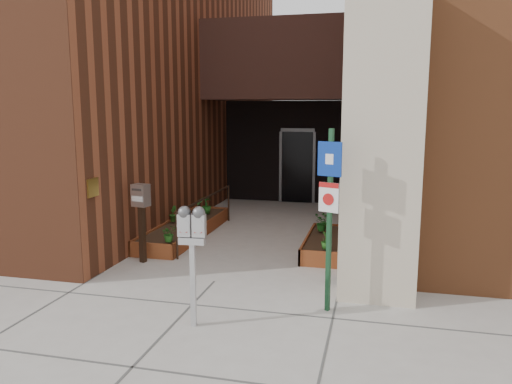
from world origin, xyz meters
The scene contains 15 objects.
ground centered at (0.00, 0.00, 0.00)m, with size 80.00×80.00×0.00m, color #9E9991.
architecture centered at (-0.18, 6.89, 4.98)m, with size 20.00×14.60×10.00m.
planter_left centered at (-1.55, 2.70, 0.13)m, with size 0.90×3.60×0.30m.
planter_right centered at (1.60, 2.20, 0.13)m, with size 0.80×2.20×0.30m.
handrail centered at (-1.05, 2.65, 0.75)m, with size 0.04×3.34×0.90m.
parking_meter centered at (0.28, -1.65, 1.22)m, with size 0.36×0.18×1.57m.
sign_post centered at (1.89, -0.75, 1.55)m, with size 0.33×0.14×2.51m.
payment_dropbox centered at (-1.59, 0.69, 1.04)m, with size 0.32×0.27×1.44m.
shrub_left_a centered at (-1.25, 1.10, 0.46)m, with size 0.29×0.29×0.32m, color #235F1B.
shrub_left_b centered at (-1.85, 2.69, 0.48)m, with size 0.19×0.19×0.35m, color #225217.
shrub_left_c centered at (-1.42, 3.70, 0.51)m, with size 0.23×0.23×0.41m, color #1D5919.
shrub_left_d centered at (-1.52, 3.51, 0.49)m, with size 0.21×0.21×0.39m, color #1A5C20.
shrub_right_a centered at (1.66, 1.30, 0.46)m, with size 0.17×0.17×0.31m, color #235B1A.
shrub_right_b centered at (1.47, 2.98, 0.46)m, with size 0.17×0.17×0.31m, color #205217.
shrub_right_c centered at (1.45, 2.59, 0.47)m, with size 0.31×0.31×0.35m, color #185719.
Camera 1 is at (2.49, -7.35, 2.77)m, focal length 35.00 mm.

